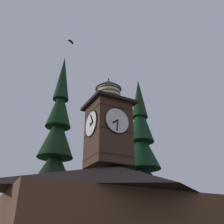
{
  "coord_description": "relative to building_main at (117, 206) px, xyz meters",
  "views": [
    {
      "loc": [
        7.78,
        13.71,
        1.45
      ],
      "look_at": [
        -1.64,
        -3.75,
        10.9
      ],
      "focal_mm": 40.19,
      "sensor_mm": 36.0,
      "label": 1
    }
  ],
  "objects": [
    {
      "name": "flying_bird_high",
      "position": [
        4.6,
        0.5,
        12.68
      ],
      "size": [
        0.59,
        0.42,
        0.15
      ],
      "color": "black"
    },
    {
      "name": "pine_tree_behind",
      "position": [
        2.74,
        -7.68,
        4.46
      ],
      "size": [
        5.43,
        5.43,
        20.32
      ],
      "color": "#473323",
      "rests_on": "ground_plane"
    },
    {
      "name": "clock_tower",
      "position": [
        0.38,
        -0.78,
        6.48
      ],
      "size": [
        3.75,
        3.75,
        8.18
      ],
      "color": "#422B1E",
      "rests_on": "building_main"
    },
    {
      "name": "building_main",
      "position": [
        0.0,
        0.0,
        0.0
      ],
      "size": [
        15.55,
        9.24,
        5.94
      ],
      "color": "brown",
      "rests_on": "ground_plane"
    },
    {
      "name": "moon",
      "position": [
        -19.53,
        -34.81,
        9.31
      ],
      "size": [
        1.63,
        1.63,
        1.63
      ],
      "color": "silver"
    },
    {
      "name": "pine_tree_aside",
      "position": [
        -6.84,
        -6.33,
        4.11
      ],
      "size": [
        6.24,
        6.24,
        19.26
      ],
      "color": "#473323",
      "rests_on": "ground_plane"
    }
  ]
}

